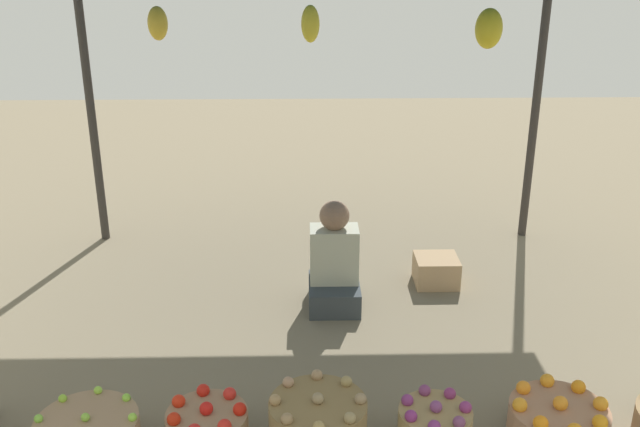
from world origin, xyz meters
TOP-DOWN VIEW (x-y plane):
  - ground_plane at (0.00, 0.00)m, footprint 14.00×14.00m
  - vendor_person at (0.12, 0.01)m, footprint 0.36×0.44m
  - basket_potatoes at (-0.03, -1.56)m, footprint 0.50×0.50m
  - basket_purple_onions at (0.57, -1.55)m, footprint 0.38×0.38m
  - basket_oranges at (1.21, -1.54)m, footprint 0.51×0.51m
  - wooden_crate_near_vendor at (0.91, 0.31)m, footprint 0.32×0.30m

SIDE VIEW (x-z plane):
  - ground_plane at x=0.00m, z-range 0.00..0.00m
  - wooden_crate_near_vendor at x=0.91m, z-range 0.00..0.21m
  - basket_purple_onions at x=0.57m, z-range -0.02..0.26m
  - basket_oranges at x=1.21m, z-range -0.03..0.26m
  - basket_potatoes at x=-0.03m, z-range -0.02..0.32m
  - vendor_person at x=0.12m, z-range -0.09..0.69m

